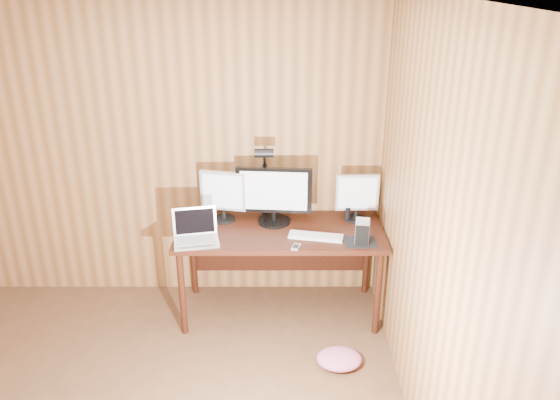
{
  "coord_description": "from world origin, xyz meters",
  "views": [
    {
      "loc": [
        0.92,
        -2.17,
        2.62
      ],
      "look_at": [
        0.93,
        1.58,
        1.02
      ],
      "focal_mm": 35.0,
      "sensor_mm": 36.0,
      "label": 1
    }
  ],
  "objects_px": {
    "speaker": "(347,213)",
    "phone": "(296,247)",
    "keyboard": "(316,236)",
    "laptop": "(196,233)",
    "monitor_left": "(223,195)",
    "monitor_right": "(357,196)",
    "hard_drive": "(362,231)",
    "desk_lamp": "(265,171)",
    "desk": "(280,239)",
    "mouse": "(360,240)",
    "monitor_center": "(274,195)"
  },
  "relations": [
    {
      "from": "mouse",
      "to": "phone",
      "type": "xyz_separation_m",
      "value": [
        -0.48,
        -0.09,
        -0.01
      ]
    },
    {
      "from": "desk",
      "to": "phone",
      "type": "bearing_deg",
      "value": -72.8
    },
    {
      "from": "speaker",
      "to": "monitor_right",
      "type": "bearing_deg",
      "value": 3.13
    },
    {
      "from": "phone",
      "to": "monitor_left",
      "type": "bearing_deg",
      "value": 157.76
    },
    {
      "from": "hard_drive",
      "to": "monitor_right",
      "type": "bearing_deg",
      "value": 98.59
    },
    {
      "from": "hard_drive",
      "to": "monitor_center",
      "type": "bearing_deg",
      "value": 162.63
    },
    {
      "from": "hard_drive",
      "to": "monitor_left",
      "type": "bearing_deg",
      "value": 170.03
    },
    {
      "from": "monitor_left",
      "to": "phone",
      "type": "distance_m",
      "value": 0.77
    },
    {
      "from": "laptop",
      "to": "phone",
      "type": "height_order",
      "value": "laptop"
    },
    {
      "from": "phone",
      "to": "desk_lamp",
      "type": "relative_size",
      "value": 0.17
    },
    {
      "from": "laptop",
      "to": "desk",
      "type": "bearing_deg",
      "value": 10.33
    },
    {
      "from": "desk",
      "to": "monitor_center",
      "type": "xyz_separation_m",
      "value": [
        -0.05,
        0.06,
        0.36
      ]
    },
    {
      "from": "monitor_left",
      "to": "keyboard",
      "type": "height_order",
      "value": "monitor_left"
    },
    {
      "from": "speaker",
      "to": "phone",
      "type": "bearing_deg",
      "value": -132.15
    },
    {
      "from": "monitor_center",
      "to": "hard_drive",
      "type": "height_order",
      "value": "monitor_center"
    },
    {
      "from": "phone",
      "to": "speaker",
      "type": "xyz_separation_m",
      "value": [
        0.43,
        0.47,
        0.05
      ]
    },
    {
      "from": "mouse",
      "to": "monitor_left",
      "type": "bearing_deg",
      "value": 158.58
    },
    {
      "from": "keyboard",
      "to": "mouse",
      "type": "distance_m",
      "value": 0.33
    },
    {
      "from": "monitor_left",
      "to": "keyboard",
      "type": "bearing_deg",
      "value": -10.86
    },
    {
      "from": "monitor_left",
      "to": "hard_drive",
      "type": "height_order",
      "value": "monitor_left"
    },
    {
      "from": "monitor_center",
      "to": "desk_lamp",
      "type": "distance_m",
      "value": 0.2
    },
    {
      "from": "monitor_left",
      "to": "laptop",
      "type": "xyz_separation_m",
      "value": [
        -0.18,
        -0.34,
        -0.16
      ]
    },
    {
      "from": "desk",
      "to": "monitor_left",
      "type": "distance_m",
      "value": 0.57
    },
    {
      "from": "monitor_left",
      "to": "mouse",
      "type": "distance_m",
      "value": 1.13
    },
    {
      "from": "desk_lamp",
      "to": "monitor_left",
      "type": "bearing_deg",
      "value": -165.72
    },
    {
      "from": "monitor_right",
      "to": "hard_drive",
      "type": "bearing_deg",
      "value": -92.38
    },
    {
      "from": "monitor_left",
      "to": "hard_drive",
      "type": "distance_m",
      "value": 1.13
    },
    {
      "from": "monitor_left",
      "to": "mouse",
      "type": "xyz_separation_m",
      "value": [
        1.04,
        -0.38,
        -0.2
      ]
    },
    {
      "from": "phone",
      "to": "speaker",
      "type": "height_order",
      "value": "speaker"
    },
    {
      "from": "keyboard",
      "to": "laptop",
      "type": "bearing_deg",
      "value": -166.19
    },
    {
      "from": "desk",
      "to": "hard_drive",
      "type": "xyz_separation_m",
      "value": [
        0.61,
        -0.27,
        0.2
      ]
    },
    {
      "from": "desk",
      "to": "speaker",
      "type": "relative_size",
      "value": 13.57
    },
    {
      "from": "laptop",
      "to": "keyboard",
      "type": "relative_size",
      "value": 0.87
    },
    {
      "from": "monitor_right",
      "to": "monitor_left",
      "type": "bearing_deg",
      "value": 178.5
    },
    {
      "from": "mouse",
      "to": "phone",
      "type": "distance_m",
      "value": 0.48
    },
    {
      "from": "desk_lamp",
      "to": "mouse",
      "type": "bearing_deg",
      "value": -27.93
    },
    {
      "from": "desk",
      "to": "mouse",
      "type": "xyz_separation_m",
      "value": [
        0.59,
        -0.29,
        0.14
      ]
    },
    {
      "from": "monitor_center",
      "to": "phone",
      "type": "distance_m",
      "value": 0.52
    },
    {
      "from": "desk",
      "to": "mouse",
      "type": "bearing_deg",
      "value": -25.98
    },
    {
      "from": "desk",
      "to": "monitor_right",
      "type": "height_order",
      "value": "monitor_right"
    },
    {
      "from": "speaker",
      "to": "desk",
      "type": "bearing_deg",
      "value": -169.9
    },
    {
      "from": "desk",
      "to": "monitor_right",
      "type": "xyz_separation_m",
      "value": [
        0.61,
        0.1,
        0.33
      ]
    },
    {
      "from": "desk",
      "to": "speaker",
      "type": "bearing_deg",
      "value": 10.1
    },
    {
      "from": "desk_lamp",
      "to": "desk",
      "type": "bearing_deg",
      "value": -48.09
    },
    {
      "from": "speaker",
      "to": "desk_lamp",
      "type": "distance_m",
      "value": 0.75
    },
    {
      "from": "monitor_left",
      "to": "laptop",
      "type": "distance_m",
      "value": 0.42
    },
    {
      "from": "phone",
      "to": "speaker",
      "type": "distance_m",
      "value": 0.64
    },
    {
      "from": "monitor_center",
      "to": "laptop",
      "type": "distance_m",
      "value": 0.68
    },
    {
      "from": "monitor_left",
      "to": "desk_lamp",
      "type": "bearing_deg",
      "value": 22.35
    },
    {
      "from": "mouse",
      "to": "desk_lamp",
      "type": "distance_m",
      "value": 0.92
    }
  ]
}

